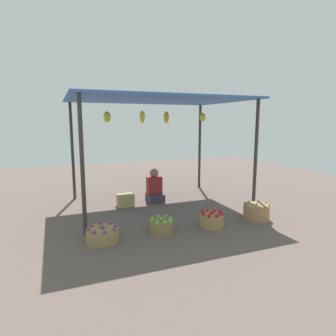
{
  "coord_description": "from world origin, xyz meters",
  "views": [
    {
      "loc": [
        -2.14,
        -6.04,
        1.9
      ],
      "look_at": [
        0.0,
        -0.67,
        0.95
      ],
      "focal_mm": 30.86,
      "sensor_mm": 36.0,
      "label": 1
    }
  ],
  "objects_px": {
    "basket_green_apples": "(161,226)",
    "wooden_crate_near_vendor": "(125,200)",
    "vendor_person": "(155,189)",
    "basket_green_chilies": "(256,212)",
    "basket_purple_onions": "(103,235)",
    "basket_red_apples": "(212,220)"
  },
  "relations": [
    {
      "from": "basket_green_apples",
      "to": "basket_red_apples",
      "type": "xyz_separation_m",
      "value": [
        0.95,
        -0.08,
        0.01
      ]
    },
    {
      "from": "vendor_person",
      "to": "basket_green_apples",
      "type": "relative_size",
      "value": 1.88
    },
    {
      "from": "basket_purple_onions",
      "to": "basket_green_apples",
      "type": "xyz_separation_m",
      "value": [
        1.0,
        0.01,
        0.0
      ]
    },
    {
      "from": "vendor_person",
      "to": "wooden_crate_near_vendor",
      "type": "xyz_separation_m",
      "value": [
        -0.75,
        -0.17,
        -0.16
      ]
    },
    {
      "from": "basket_green_chilies",
      "to": "basket_purple_onions",
      "type": "bearing_deg",
      "value": 179.35
    },
    {
      "from": "vendor_person",
      "to": "basket_green_chilies",
      "type": "bearing_deg",
      "value": -54.11
    },
    {
      "from": "basket_purple_onions",
      "to": "basket_green_chilies",
      "type": "xyz_separation_m",
      "value": [
        2.96,
        -0.03,
        0.03
      ]
    },
    {
      "from": "vendor_person",
      "to": "basket_purple_onions",
      "type": "xyz_separation_m",
      "value": [
        -1.54,
        -1.93,
        -0.19
      ]
    },
    {
      "from": "basket_green_apples",
      "to": "basket_green_chilies",
      "type": "height_order",
      "value": "basket_green_chilies"
    },
    {
      "from": "wooden_crate_near_vendor",
      "to": "basket_green_apples",
      "type": "bearing_deg",
      "value": -83.12
    },
    {
      "from": "vendor_person",
      "to": "basket_purple_onions",
      "type": "bearing_deg",
      "value": -128.64
    },
    {
      "from": "wooden_crate_near_vendor",
      "to": "basket_purple_onions",
      "type": "bearing_deg",
      "value": -114.14
    },
    {
      "from": "vendor_person",
      "to": "basket_green_apples",
      "type": "xyz_separation_m",
      "value": [
        -0.54,
        -1.92,
        -0.18
      ]
    },
    {
      "from": "basket_green_chilies",
      "to": "wooden_crate_near_vendor",
      "type": "distance_m",
      "value": 2.81
    },
    {
      "from": "basket_purple_onions",
      "to": "basket_green_chilies",
      "type": "relative_size",
      "value": 1.05
    },
    {
      "from": "basket_purple_onions",
      "to": "vendor_person",
      "type": "bearing_deg",
      "value": 51.36
    },
    {
      "from": "basket_green_apples",
      "to": "wooden_crate_near_vendor",
      "type": "xyz_separation_m",
      "value": [
        -0.21,
        1.75,
        0.02
      ]
    },
    {
      "from": "vendor_person",
      "to": "basket_green_chilies",
      "type": "distance_m",
      "value": 2.42
    },
    {
      "from": "basket_green_chilies",
      "to": "basket_green_apples",
      "type": "bearing_deg",
      "value": 178.75
    },
    {
      "from": "basket_green_apples",
      "to": "basket_green_chilies",
      "type": "bearing_deg",
      "value": -1.25
    },
    {
      "from": "basket_purple_onions",
      "to": "basket_green_chilies",
      "type": "height_order",
      "value": "basket_green_chilies"
    },
    {
      "from": "basket_purple_onions",
      "to": "wooden_crate_near_vendor",
      "type": "bearing_deg",
      "value": 65.86
    }
  ]
}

